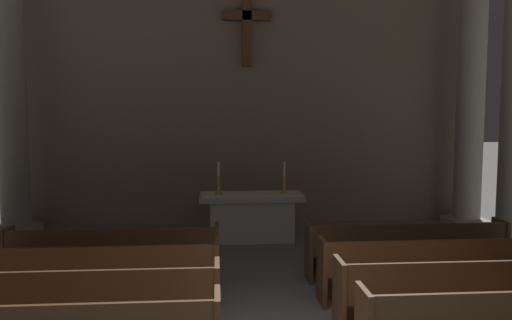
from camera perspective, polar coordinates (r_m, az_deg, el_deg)
pew_left_row_2 at (r=6.69m, az=-18.82°, el=-14.83°), size 3.31×0.50×0.95m
pew_left_row_3 at (r=7.66m, az=-16.84°, el=-12.18°), size 3.31×0.50×0.95m
pew_left_row_4 at (r=8.64m, az=-15.33°, el=-10.11°), size 3.31×0.50×0.95m
pew_right_row_2 at (r=7.21m, az=22.20°, el=-13.46°), size 3.31×0.50×0.95m
pew_right_row_3 at (r=8.11m, az=18.82°, el=-11.24°), size 3.31×0.50×0.95m
pew_right_row_4 at (r=9.05m, az=16.17°, el=-9.44°), size 3.31×0.50×0.95m
column_left_fourth at (r=12.67m, az=-25.40°, el=8.60°), size 0.96×0.96×7.34m
column_right_fourth at (r=13.28m, az=22.58°, el=8.53°), size 0.96×0.96×7.34m
altar at (r=11.16m, az=-0.49°, el=-6.13°), size 2.20×0.90×1.01m
candlestick_left at (r=11.02m, az=-4.13°, el=-2.62°), size 0.16×0.16×0.68m
candlestick_right at (r=11.11m, az=3.12°, el=-2.55°), size 0.16×0.16×0.68m
apse_with_cross at (r=12.91m, az=-1.09°, el=12.30°), size 11.47×0.47×8.63m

